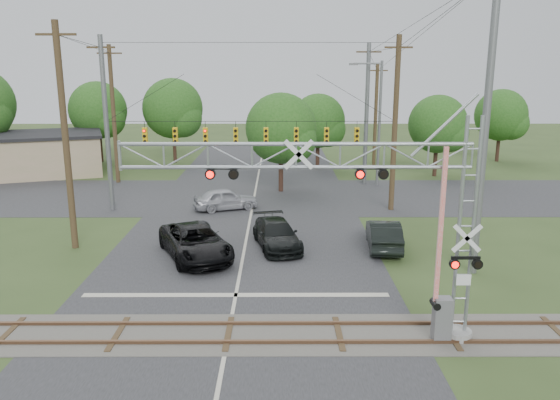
{
  "coord_description": "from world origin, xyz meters",
  "views": [
    {
      "loc": [
        1.81,
        -16.04,
        9.37
      ],
      "look_at": [
        1.88,
        7.5,
        3.69
      ],
      "focal_mm": 35.0,
      "sensor_mm": 36.0,
      "label": 1
    }
  ],
  "objects_px": {
    "crossing_gantry": "(363,206)",
    "car_dark": "(277,234)",
    "pickup_black": "(195,242)",
    "streetlight": "(377,117)",
    "traffic_signal_span": "(264,128)",
    "sedan_silver": "(226,199)",
    "commercial_building": "(8,155)"
  },
  "relations": [
    {
      "from": "crossing_gantry",
      "to": "pickup_black",
      "type": "height_order",
      "value": "crossing_gantry"
    },
    {
      "from": "crossing_gantry",
      "to": "commercial_building",
      "type": "xyz_separation_m",
      "value": [
        -27.0,
        30.72,
        -3.05
      ]
    },
    {
      "from": "crossing_gantry",
      "to": "commercial_building",
      "type": "bearing_deg",
      "value": 131.31
    },
    {
      "from": "pickup_black",
      "to": "car_dark",
      "type": "xyz_separation_m",
      "value": [
        4.12,
        1.63,
        -0.1
      ]
    },
    {
      "from": "pickup_black",
      "to": "car_dark",
      "type": "height_order",
      "value": "pickup_black"
    },
    {
      "from": "pickup_black",
      "to": "sedan_silver",
      "type": "relative_size",
      "value": 1.37
    },
    {
      "from": "traffic_signal_span",
      "to": "crossing_gantry",
      "type": "bearing_deg",
      "value": -78.36
    },
    {
      "from": "crossing_gantry",
      "to": "pickup_black",
      "type": "relative_size",
      "value": 2.06
    },
    {
      "from": "crossing_gantry",
      "to": "commercial_building",
      "type": "relative_size",
      "value": 0.68
    },
    {
      "from": "traffic_signal_span",
      "to": "sedan_silver",
      "type": "relative_size",
      "value": 4.47
    },
    {
      "from": "crossing_gantry",
      "to": "car_dark",
      "type": "distance_m",
      "value": 11.52
    },
    {
      "from": "traffic_signal_span",
      "to": "car_dark",
      "type": "distance_m",
      "value": 9.44
    },
    {
      "from": "crossing_gantry",
      "to": "car_dark",
      "type": "height_order",
      "value": "crossing_gantry"
    },
    {
      "from": "car_dark",
      "to": "streetlight",
      "type": "bearing_deg",
      "value": 50.98
    },
    {
      "from": "pickup_black",
      "to": "streetlight",
      "type": "relative_size",
      "value": 0.59
    },
    {
      "from": "pickup_black",
      "to": "streetlight",
      "type": "bearing_deg",
      "value": 31.84
    },
    {
      "from": "pickup_black",
      "to": "commercial_building",
      "type": "distance_m",
      "value": 29.74
    },
    {
      "from": "sedan_silver",
      "to": "commercial_building",
      "type": "height_order",
      "value": "commercial_building"
    },
    {
      "from": "crossing_gantry",
      "to": "sedan_silver",
      "type": "height_order",
      "value": "crossing_gantry"
    },
    {
      "from": "crossing_gantry",
      "to": "traffic_signal_span",
      "type": "distance_m",
      "value": 18.76
    },
    {
      "from": "sedan_silver",
      "to": "streetlight",
      "type": "distance_m",
      "value": 14.78
    },
    {
      "from": "pickup_black",
      "to": "streetlight",
      "type": "distance_m",
      "value": 21.92
    },
    {
      "from": "traffic_signal_span",
      "to": "sedan_silver",
      "type": "height_order",
      "value": "traffic_signal_span"
    },
    {
      "from": "crossing_gantry",
      "to": "traffic_signal_span",
      "type": "xyz_separation_m",
      "value": [
        -3.78,
        18.37,
        0.68
      ]
    },
    {
      "from": "sedan_silver",
      "to": "streetlight",
      "type": "bearing_deg",
      "value": -75.07
    },
    {
      "from": "traffic_signal_span",
      "to": "commercial_building",
      "type": "xyz_separation_m",
      "value": [
        -23.21,
        12.35,
        -3.72
      ]
    },
    {
      "from": "traffic_signal_span",
      "to": "sedan_silver",
      "type": "distance_m",
      "value": 5.53
    },
    {
      "from": "crossing_gantry",
      "to": "streetlight",
      "type": "xyz_separation_m",
      "value": [
        5.1,
        26.31,
        0.68
      ]
    },
    {
      "from": "car_dark",
      "to": "sedan_silver",
      "type": "relative_size",
      "value": 1.15
    },
    {
      "from": "streetlight",
      "to": "sedan_silver",
      "type": "bearing_deg",
      "value": -145.7
    },
    {
      "from": "traffic_signal_span",
      "to": "pickup_black",
      "type": "bearing_deg",
      "value": -108.61
    },
    {
      "from": "car_dark",
      "to": "crossing_gantry",
      "type": "bearing_deg",
      "value": -86.58
    }
  ]
}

